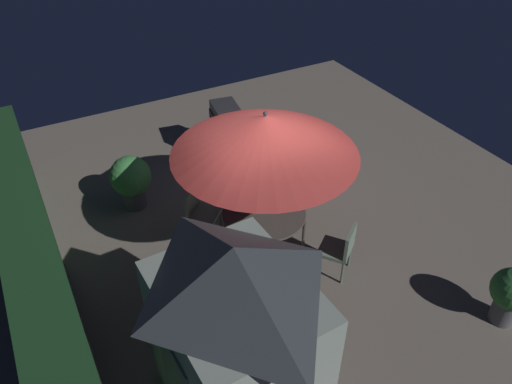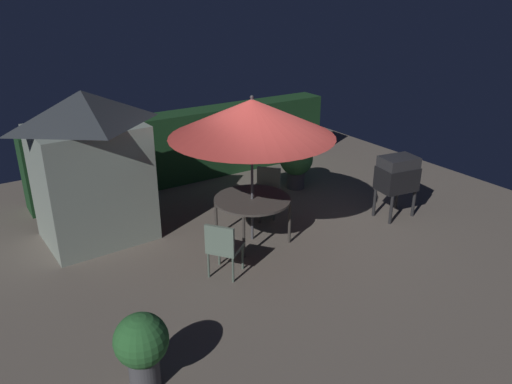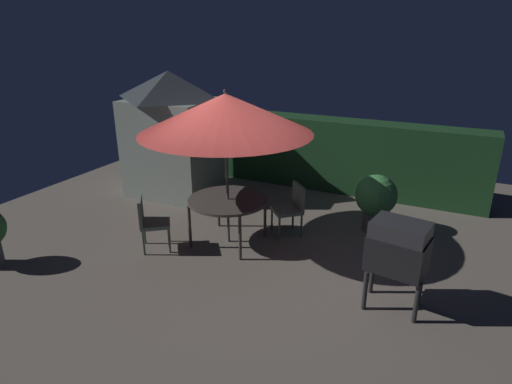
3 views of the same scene
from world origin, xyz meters
name	(u,v)px [view 1 (image 1 of 3)]	position (x,y,z in m)	size (l,w,h in m)	color
ground_plane	(260,229)	(0.00, 0.00, 0.00)	(11.00, 11.00, 0.00)	#6B6056
hedge_backdrop	(37,267)	(0.00, 3.50, 0.78)	(7.07, 0.66, 1.56)	#193D1E
garden_shed	(236,335)	(-2.68, 1.76, 1.32)	(1.89, 1.58, 2.60)	gray
patio_table	(264,215)	(-0.46, 0.18, 0.72)	(1.31, 1.31, 0.78)	#47423D
patio_umbrella	(265,135)	(-0.46, 0.18, 2.17)	(2.71, 2.71, 2.54)	#4C4C51
bbq_grill	(226,121)	(2.33, -0.51, 0.85)	(0.77, 0.61, 1.20)	black
chair_near_shed	(341,248)	(-1.48, -0.59, 0.52)	(0.65, 0.65, 0.90)	slate
chair_far_side	(199,210)	(0.37, 0.94, 0.52)	(0.65, 0.65, 0.90)	slate
potted_plant_by_shed	(512,293)	(-3.33, -2.08, 0.55)	(0.60, 0.60, 0.92)	#4C4C51
potted_plant_by_grill	(131,179)	(1.65, 1.69, 0.61)	(0.72, 0.72, 1.03)	#4C4C51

